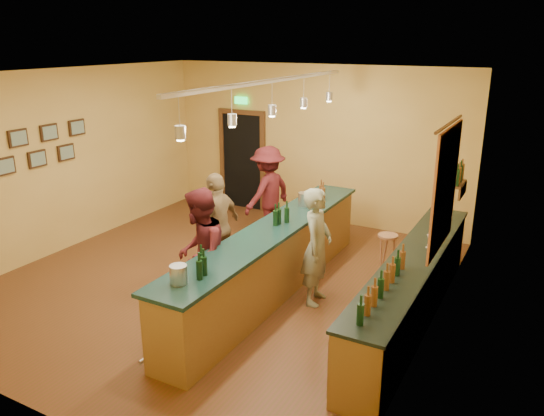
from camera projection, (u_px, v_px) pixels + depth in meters
The scene contains 18 objects.
floor at pixel (221, 280), 8.44m from camera, with size 7.00×7.00×0.00m, color brown.
ceiling at pixel (214, 74), 7.46m from camera, with size 6.50×7.00×0.02m, color silver.
wall_back at pixel (313, 144), 10.88m from camera, with size 6.50×0.02×3.20m, color gold.
wall_front at pixel (10, 268), 5.03m from camera, with size 6.50×0.02×3.20m, color gold.
wall_left at pixel (66, 160), 9.43m from camera, with size 0.02×7.00×3.20m, color gold.
wall_right at pixel (438, 217), 6.47m from camera, with size 0.02×7.00×3.20m, color gold.
doorway at pixel (243, 158), 11.78m from camera, with size 1.15×0.09×2.48m.
tapestry at pixel (445, 189), 6.74m from camera, with size 0.03×1.40×1.60m, color maroon.
bottle_shelf at pixel (460, 177), 8.08m from camera, with size 0.17×0.55×0.54m.
picture_grid at pixel (28, 149), 8.68m from camera, with size 0.06×2.20×0.70m, color #382111, non-canonical shape.
back_counter at pixel (412, 288), 7.09m from camera, with size 0.60×4.55×1.27m.
tasting_bar at pixel (272, 256), 7.83m from camera, with size 0.73×5.10×1.38m.
pendant_track at pixel (272, 93), 7.10m from camera, with size 0.11×4.60×0.50m.
bartender at pixel (317, 247), 7.52m from camera, with size 0.63×0.41×1.72m, color gray.
customer_a at pixel (200, 254), 7.14m from camera, with size 0.88×0.69×1.81m, color #59191E.
customer_b at pixel (218, 227), 8.28m from camera, with size 1.02×0.42×1.74m, color #997A51.
customer_c at pixel (268, 192), 10.07m from camera, with size 1.14×0.66×1.77m, color #59191E.
bar_stool at pixel (387, 243), 8.57m from camera, with size 0.32×0.32×0.66m.
Camera 1 is at (4.39, -6.35, 3.69)m, focal length 35.00 mm.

